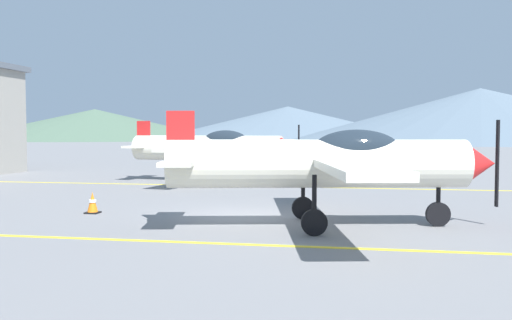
% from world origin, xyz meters
% --- Properties ---
extents(ground_plane, '(400.00, 400.00, 0.00)m').
position_xyz_m(ground_plane, '(0.00, 0.00, 0.00)').
color(ground_plane, slate).
extents(apron_line_near, '(80.00, 0.16, 0.01)m').
position_xyz_m(apron_line_near, '(0.00, -3.23, 0.01)').
color(apron_line_near, yellow).
rests_on(apron_line_near, ground_plane).
extents(apron_line_far, '(80.00, 0.16, 0.01)m').
position_xyz_m(apron_line_far, '(0.00, 8.27, 0.01)').
color(apron_line_far, yellow).
rests_on(apron_line_far, ground_plane).
extents(airplane_near, '(7.98, 9.11, 2.73)m').
position_xyz_m(airplane_near, '(2.15, -0.84, 1.54)').
color(airplane_near, silver).
rests_on(airplane_near, ground_plane).
extents(airplane_mid, '(7.97, 9.13, 2.73)m').
position_xyz_m(airplane_mid, '(-3.54, 9.99, 1.54)').
color(airplane_mid, silver).
rests_on(airplane_mid, ground_plane).
extents(traffic_cone_front, '(0.36, 0.36, 0.59)m').
position_xyz_m(traffic_cone_front, '(-4.36, 0.16, 0.29)').
color(traffic_cone_front, black).
rests_on(traffic_cone_front, ground_plane).
extents(hill_left, '(69.74, 69.74, 8.07)m').
position_xyz_m(hill_left, '(-65.45, 123.59, 4.04)').
color(hill_left, '#4C6651').
rests_on(hill_left, ground_plane).
extents(hill_centerleft, '(74.50, 74.50, 9.03)m').
position_xyz_m(hill_centerleft, '(-15.73, 138.16, 4.52)').
color(hill_centerleft, slate).
rests_on(hill_centerleft, ground_plane).
extents(hill_centerright, '(83.68, 83.68, 11.36)m').
position_xyz_m(hill_centerright, '(28.68, 110.82, 5.68)').
color(hill_centerright, slate).
rests_on(hill_centerright, ground_plane).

